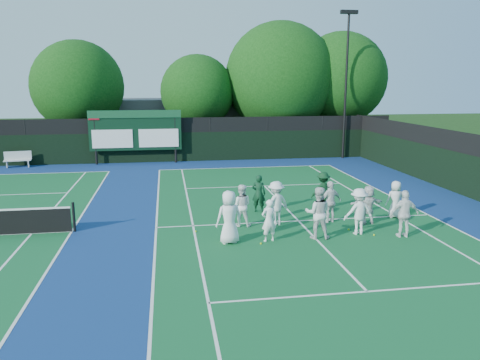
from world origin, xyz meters
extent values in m
plane|color=#14330E|center=(0.00, 0.00, 0.00)|extent=(120.00, 120.00, 0.00)
cube|color=navy|center=(-6.00, 1.00, 0.00)|extent=(34.00, 32.00, 0.01)
cube|color=#12582A|center=(0.00, 1.00, 0.01)|extent=(10.97, 23.77, 0.00)
cube|color=white|center=(0.00, 12.88, 0.01)|extent=(10.97, 0.08, 0.00)
cube|color=white|center=(-5.49, 1.00, 0.01)|extent=(0.08, 23.77, 0.00)
cube|color=white|center=(5.49, 1.00, 0.01)|extent=(0.08, 23.77, 0.00)
cube|color=white|center=(-4.12, 1.00, 0.01)|extent=(0.08, 23.77, 0.00)
cube|color=white|center=(4.12, 1.00, 0.01)|extent=(0.08, 23.77, 0.00)
cube|color=white|center=(0.00, -5.40, 0.01)|extent=(8.23, 0.08, 0.00)
cube|color=white|center=(0.00, 7.40, 0.01)|extent=(8.23, 0.08, 0.00)
cube|color=white|center=(0.00, 1.00, 0.01)|extent=(0.08, 12.80, 0.00)
cube|color=white|center=(-14.00, 12.88, 0.01)|extent=(10.97, 0.08, 0.00)
cube|color=white|center=(-8.52, 1.00, 0.01)|extent=(0.08, 23.77, 0.00)
cube|color=white|center=(-9.88, 1.00, 0.01)|extent=(0.08, 23.77, 0.00)
cube|color=black|center=(-6.00, 16.00, 1.00)|extent=(34.00, 0.08, 2.00)
cube|color=black|center=(-6.00, 16.00, 2.50)|extent=(34.00, 0.05, 1.00)
cylinder|color=black|center=(-9.60, 15.60, 1.75)|extent=(0.16, 0.16, 3.50)
cylinder|color=black|center=(-4.40, 15.60, 1.75)|extent=(0.16, 0.16, 3.50)
cube|color=black|center=(-7.00, 15.60, 2.20)|extent=(6.00, 0.15, 2.60)
cube|color=#154A29|center=(-7.00, 15.50, 3.30)|extent=(6.00, 0.05, 0.50)
cube|color=white|center=(-8.50, 15.50, 1.70)|extent=(2.60, 0.04, 1.20)
cube|color=white|center=(-5.50, 15.50, 1.70)|extent=(2.60, 0.04, 1.20)
cube|color=#A30D1E|center=(-9.60, 15.50, 3.20)|extent=(0.70, 0.04, 0.50)
cube|color=#59595E|center=(-2.00, 24.00, 2.00)|extent=(18.00, 6.00, 4.00)
cylinder|color=black|center=(7.50, 15.70, 5.00)|extent=(0.16, 0.16, 10.00)
cube|color=black|center=(7.50, 15.70, 10.00)|extent=(1.20, 0.30, 0.25)
cylinder|color=black|center=(-8.40, 1.00, 0.55)|extent=(0.10, 0.10, 1.10)
cube|color=silver|center=(-14.43, 15.30, 0.45)|extent=(1.67, 0.72, 0.06)
cube|color=silver|center=(-14.43, 15.46, 0.75)|extent=(1.60, 0.36, 0.54)
cube|color=silver|center=(-15.08, 15.30, 0.22)|extent=(0.13, 0.38, 0.43)
cube|color=silver|center=(-13.79, 15.30, 0.22)|extent=(0.13, 0.38, 0.43)
cylinder|color=black|center=(-11.14, 19.50, 1.31)|extent=(0.44, 0.44, 2.62)
sphere|color=#0D390D|center=(-11.14, 19.50, 5.06)|extent=(6.49, 6.49, 6.49)
sphere|color=#0D390D|center=(-10.54, 19.80, 4.41)|extent=(4.55, 4.55, 4.55)
cylinder|color=black|center=(-2.60, 19.50, 1.30)|extent=(0.44, 0.44, 2.60)
sphere|color=#0D390D|center=(-2.60, 19.50, 4.65)|extent=(5.48, 5.48, 5.48)
sphere|color=#0D390D|center=(-2.00, 19.80, 4.10)|extent=(3.83, 3.83, 3.83)
cylinder|color=black|center=(3.71, 19.50, 1.26)|extent=(0.44, 0.44, 2.53)
sphere|color=#0D390D|center=(3.71, 19.50, 5.67)|extent=(8.39, 8.39, 8.39)
sphere|color=#0D390D|center=(4.31, 19.80, 4.83)|extent=(5.87, 5.87, 5.87)
cylinder|color=black|center=(8.55, 19.50, 1.49)|extent=(0.44, 0.44, 2.98)
sphere|color=#0D390D|center=(8.55, 19.50, 5.65)|extent=(7.10, 7.10, 7.10)
sphere|color=#0D390D|center=(9.15, 19.80, 4.94)|extent=(4.97, 4.97, 4.97)
sphere|color=#B0CE18|center=(-1.99, -1.41, 0.03)|extent=(0.07, 0.07, 0.07)
sphere|color=#B0CE18|center=(2.15, 3.68, 0.03)|extent=(0.07, 0.07, 0.07)
sphere|color=#B0CE18|center=(1.49, -0.41, 0.03)|extent=(0.07, 0.07, 0.07)
sphere|color=#B0CE18|center=(-4.06, 0.24, 0.03)|extent=(0.07, 0.07, 0.07)
sphere|color=#B0CE18|center=(-0.96, 2.63, 0.03)|extent=(0.07, 0.07, 0.07)
sphere|color=#B0CE18|center=(2.14, -1.16, 0.03)|extent=(0.07, 0.07, 0.07)
imported|color=white|center=(-3.02, -1.10, 0.91)|extent=(0.99, 0.75, 1.81)
imported|color=white|center=(-1.66, -1.14, 0.74)|extent=(0.60, 0.46, 1.47)
imported|color=silver|center=(0.07, -1.07, 0.91)|extent=(1.03, 0.89, 1.83)
imported|color=white|center=(1.65, -0.87, 0.84)|extent=(1.12, 0.69, 1.67)
imported|color=white|center=(3.09, -1.43, 0.84)|extent=(1.01, 0.48, 1.68)
imported|color=white|center=(-2.32, 0.73, 0.80)|extent=(0.91, 0.78, 1.60)
imported|color=white|center=(-1.00, 0.65, 0.85)|extent=(1.26, 1.03, 1.70)
imported|color=silver|center=(1.16, 0.69, 0.81)|extent=(1.03, 0.66, 1.63)
imported|color=silver|center=(2.51, 0.25, 0.75)|extent=(1.44, 0.65, 1.50)
imported|color=silver|center=(3.94, 0.89, 0.75)|extent=(0.76, 0.53, 1.50)
imported|color=#0E331D|center=(-1.28, 2.56, 0.79)|extent=(0.68, 0.56, 1.59)
imported|color=#0E3319|center=(1.52, 2.60, 0.81)|extent=(1.12, 0.75, 1.61)
camera|label=1|loc=(-5.01, -15.99, 5.30)|focal=35.00mm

